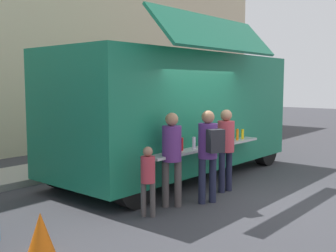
# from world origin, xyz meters

# --- Properties ---
(ground_plane) EXTENTS (60.00, 60.00, 0.00)m
(ground_plane) POSITION_xyz_m (0.00, 0.00, 0.00)
(ground_plane) COLOR #38383D
(food_truck_main) EXTENTS (6.52, 3.30, 3.63)m
(food_truck_main) POSITION_xyz_m (0.71, 2.31, 1.60)
(food_truck_main) COLOR #1A7553
(food_truck_main) RESTS_ON ground
(traffic_cone_orange) EXTENTS (0.36, 0.36, 0.55)m
(traffic_cone_orange) POSITION_xyz_m (-4.04, 0.88, 0.28)
(traffic_cone_orange) COLOR orange
(traffic_cone_orange) RESTS_ON ground
(trash_bin) EXTENTS (0.60, 0.60, 1.03)m
(trash_bin) POSITION_xyz_m (4.97, 4.64, 0.52)
(trash_bin) COLOR #2F653B
(trash_bin) RESTS_ON ground
(customer_front_ordering) EXTENTS (0.35, 0.35, 1.71)m
(customer_front_ordering) POSITION_xyz_m (0.16, 0.60, 1.02)
(customer_front_ordering) COLOR #1F213A
(customer_front_ordering) RESTS_ON ground
(customer_mid_with_backpack) EXTENTS (0.47, 0.57, 1.74)m
(customer_mid_with_backpack) POSITION_xyz_m (-0.77, 0.41, 1.07)
(customer_mid_with_backpack) COLOR #1F223B
(customer_mid_with_backpack) RESTS_ON ground
(customer_rear_waiting) EXTENTS (0.35, 0.35, 1.72)m
(customer_rear_waiting) POSITION_xyz_m (-1.36, 0.81, 1.03)
(customer_rear_waiting) COLOR #4B4342
(customer_rear_waiting) RESTS_ON ground
(child_near_queue) EXTENTS (0.24, 0.24, 1.19)m
(child_near_queue) POSITION_xyz_m (-2.05, 0.77, 0.71)
(child_near_queue) COLOR #4C4543
(child_near_queue) RESTS_ON ground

